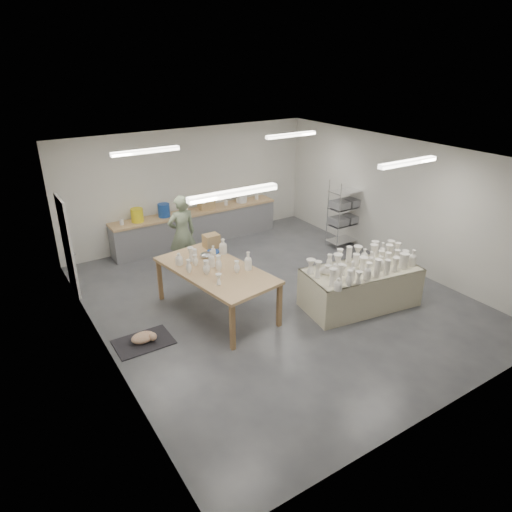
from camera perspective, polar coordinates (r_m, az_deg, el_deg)
room at (r=8.85m, az=1.70°, el=6.45°), size 8.00×8.02×3.00m
back_counter at (r=12.38m, az=-7.41°, el=3.82°), size 4.60×0.60×1.24m
wire_shelf at (r=12.18m, az=11.12°, el=5.37°), size 0.88×0.48×1.80m
drying_table at (r=9.43m, az=12.93°, el=-3.53°), size 2.44×1.42×1.18m
work_table at (r=8.90m, az=-5.21°, el=-1.34°), size 1.65×2.69×1.31m
rug at (r=8.53m, az=-13.88°, el=-10.39°), size 1.00×0.70×0.02m
cat at (r=8.47m, az=-13.79°, el=-9.83°), size 0.43×0.32×0.18m
potter at (r=10.65m, az=-9.22°, el=2.77°), size 0.68×0.46×1.83m
red_stool at (r=11.13m, az=-9.57°, el=0.06°), size 0.34×0.34×0.30m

